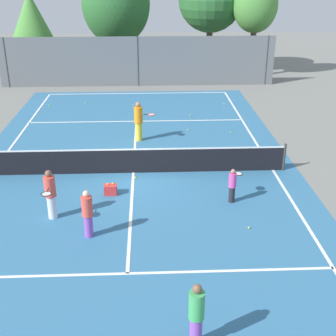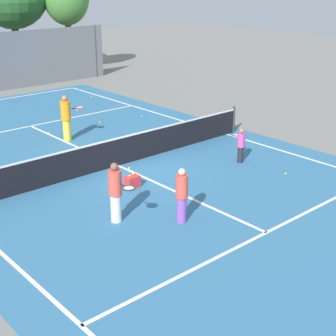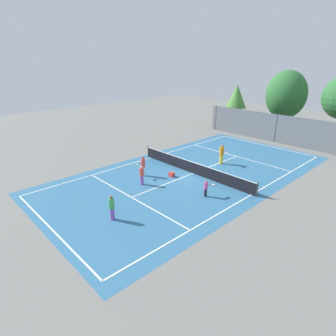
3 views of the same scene
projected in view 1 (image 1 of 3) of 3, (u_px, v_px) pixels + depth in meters
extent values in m
plane|color=slate|center=(133.00, 173.00, 17.91)|extent=(80.00, 80.00, 0.00)
cube|color=teal|center=(133.00, 173.00, 17.91)|extent=(13.00, 25.00, 0.00)
cube|color=white|center=(273.00, 170.00, 18.13)|extent=(0.10, 24.00, 0.01)
cube|color=white|center=(138.00, 93.00, 28.86)|extent=(11.00, 0.10, 0.01)
cube|color=white|center=(127.00, 274.00, 12.07)|extent=(11.00, 0.10, 0.01)
cube|color=white|center=(136.00, 121.00, 23.75)|extent=(11.00, 0.10, 0.01)
cube|color=white|center=(133.00, 173.00, 17.91)|extent=(0.10, 12.80, 0.01)
cylinder|color=#333833|center=(284.00, 157.00, 17.93)|extent=(0.10, 0.10, 1.10)
cube|color=black|center=(133.00, 162.00, 17.72)|extent=(11.80, 0.03, 0.95)
cube|color=white|center=(133.00, 149.00, 17.52)|extent=(11.80, 0.04, 0.05)
cube|color=slate|center=(138.00, 62.00, 30.04)|extent=(18.00, 0.06, 3.20)
cylinder|color=#3F4447|center=(6.00, 63.00, 29.70)|extent=(0.12, 0.12, 3.20)
cylinder|color=#3F4447|center=(138.00, 62.00, 30.04)|extent=(0.12, 0.12, 3.20)
cylinder|color=#3F4447|center=(266.00, 61.00, 30.39)|extent=(0.12, 0.12, 3.20)
cylinder|color=brown|center=(118.00, 53.00, 34.61)|extent=(0.29, 0.29, 2.61)
ellipsoid|color=#2D6B33|center=(116.00, 3.00, 33.18)|extent=(4.93, 4.98, 5.91)
cylinder|color=brown|center=(36.00, 58.00, 32.15)|extent=(0.48, 0.48, 2.85)
cone|color=#4C8E3D|center=(30.00, 14.00, 30.96)|extent=(2.70, 2.70, 3.00)
cylinder|color=brown|center=(209.00, 49.00, 33.97)|extent=(0.46, 0.46, 3.43)
cylinder|color=brown|center=(252.00, 52.00, 32.44)|extent=(0.40, 0.40, 3.50)
ellipsoid|color=#4C8E3D|center=(256.00, 5.00, 31.17)|extent=(3.05, 2.58, 3.66)
cylinder|color=yellow|center=(139.00, 132.00, 21.04)|extent=(0.31, 0.31, 0.85)
cylinder|color=orange|center=(138.00, 115.00, 20.72)|extent=(0.39, 0.39, 0.74)
sphere|color=#A37556|center=(138.00, 105.00, 20.52)|extent=(0.23, 0.23, 0.23)
cylinder|color=black|center=(146.00, 114.00, 20.67)|extent=(0.20, 0.06, 0.03)
torus|color=red|center=(151.00, 115.00, 20.65)|extent=(0.38, 0.38, 0.03)
cylinder|color=silver|center=(151.00, 115.00, 20.65)|extent=(0.31, 0.31, 0.00)
cylinder|color=purple|center=(196.00, 331.00, 9.69)|extent=(0.27, 0.27, 0.73)
cylinder|color=#3FA559|center=(197.00, 305.00, 9.41)|extent=(0.34, 0.34, 0.64)
sphere|color=brown|center=(197.00, 289.00, 9.24)|extent=(0.20, 0.20, 0.20)
cylinder|color=silver|center=(52.00, 207.00, 14.60)|extent=(0.28, 0.28, 0.77)
cylinder|color=#E54C3F|center=(50.00, 186.00, 14.30)|extent=(0.35, 0.35, 0.68)
sphere|color=brown|center=(48.00, 174.00, 14.12)|extent=(0.21, 0.21, 0.21)
cylinder|color=black|center=(48.00, 190.00, 13.99)|extent=(0.03, 0.20, 0.03)
torus|color=black|center=(46.00, 194.00, 13.76)|extent=(0.34, 0.34, 0.03)
cylinder|color=silver|center=(46.00, 194.00, 13.76)|extent=(0.28, 0.28, 0.00)
cylinder|color=#232328|center=(232.00, 194.00, 15.61)|extent=(0.21, 0.21, 0.57)
cylinder|color=#D14799|center=(233.00, 180.00, 15.40)|extent=(0.26, 0.26, 0.50)
sphere|color=#A37556|center=(233.00, 171.00, 15.27)|extent=(0.15, 0.15, 0.15)
cylinder|color=black|center=(236.00, 176.00, 15.61)|extent=(0.13, 0.19, 0.03)
torus|color=black|center=(238.00, 174.00, 15.82)|extent=(0.45, 0.45, 0.03)
cylinder|color=silver|center=(238.00, 174.00, 15.82)|extent=(0.38, 0.38, 0.00)
cylinder|color=purple|center=(89.00, 226.00, 13.60)|extent=(0.26, 0.26, 0.71)
cylinder|color=#E54C3F|center=(87.00, 206.00, 13.33)|extent=(0.32, 0.32, 0.62)
sphere|color=beige|center=(86.00, 194.00, 13.17)|extent=(0.19, 0.19, 0.19)
cube|color=red|center=(110.00, 190.00, 16.17)|extent=(0.44, 0.32, 0.36)
sphere|color=#CCE533|center=(108.00, 184.00, 16.08)|extent=(0.07, 0.07, 0.07)
sphere|color=#CCE533|center=(113.00, 183.00, 16.13)|extent=(0.07, 0.07, 0.07)
sphere|color=#CCE533|center=(103.00, 150.00, 19.97)|extent=(0.07, 0.07, 0.07)
sphere|color=#CCE533|center=(135.00, 178.00, 17.43)|extent=(0.07, 0.07, 0.07)
sphere|color=#CCE533|center=(231.00, 132.00, 22.11)|extent=(0.07, 0.07, 0.07)
sphere|color=#CCE533|center=(86.00, 103.00, 26.70)|extent=(0.07, 0.07, 0.07)
sphere|color=#CCE533|center=(188.00, 130.00, 22.42)|extent=(0.07, 0.07, 0.07)
sphere|color=#CCE533|center=(190.00, 115.00, 24.67)|extent=(0.07, 0.07, 0.07)
sphere|color=#CCE533|center=(224.00, 104.00, 26.59)|extent=(0.07, 0.07, 0.07)
sphere|color=#CCE533|center=(49.00, 106.00, 26.28)|extent=(0.07, 0.07, 0.07)
sphere|color=#CCE533|center=(136.00, 130.00, 22.37)|extent=(0.07, 0.07, 0.07)
sphere|color=#CCE533|center=(249.00, 228.00, 14.12)|extent=(0.07, 0.07, 0.07)
sphere|color=#CCE533|center=(133.00, 105.00, 26.39)|extent=(0.07, 0.07, 0.07)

